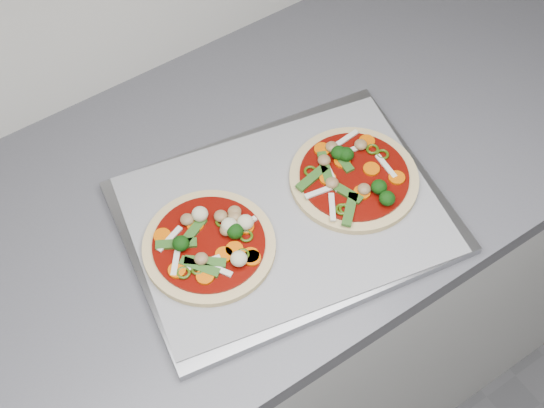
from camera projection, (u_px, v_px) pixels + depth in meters
base_cabinet at (497, 173)px, 1.76m from camera, size 3.60×0.60×0.86m
baking_tray at (285, 217)px, 1.12m from camera, size 0.51×0.41×0.02m
parchment at (285, 214)px, 1.11m from camera, size 0.50×0.40×0.00m
pizza_left at (211, 243)px, 1.07m from camera, size 0.22×0.22×0.03m
pizza_right at (353, 177)px, 1.13m from camera, size 0.23×0.23×0.03m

